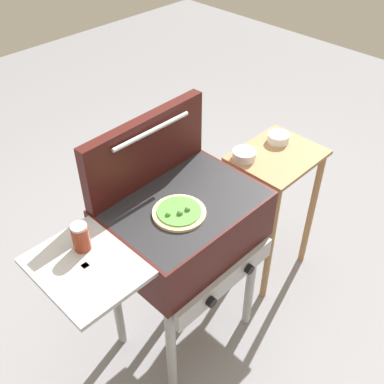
% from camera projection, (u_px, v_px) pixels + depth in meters
% --- Properties ---
extents(ground_plane, '(8.00, 8.00, 0.00)m').
position_uv_depth(ground_plane, '(185.00, 330.00, 2.43)').
color(ground_plane, gray).
extents(grill, '(0.96, 0.53, 0.90)m').
position_uv_depth(grill, '(182.00, 229.00, 1.93)').
color(grill, '#38110F').
rests_on(grill, ground_plane).
extents(grill_lid_open, '(0.63, 0.09, 0.30)m').
position_uv_depth(grill_lid_open, '(146.00, 149.00, 1.87)').
color(grill_lid_open, '#38110F').
rests_on(grill_lid_open, grill).
extents(pizza_veggie, '(0.21, 0.21, 0.03)m').
position_uv_depth(pizza_veggie, '(179.00, 212.00, 1.79)').
color(pizza_veggie, '#E0C17F').
rests_on(pizza_veggie, grill).
extents(sauce_jar, '(0.06, 0.06, 0.11)m').
position_uv_depth(sauce_jar, '(81.00, 237.00, 1.62)').
color(sauce_jar, maroon).
rests_on(sauce_jar, grill).
extents(prep_table, '(0.44, 0.36, 0.81)m').
position_uv_depth(prep_table, '(273.00, 191.00, 2.42)').
color(prep_table, olive).
rests_on(prep_table, ground_plane).
extents(topping_bowl_near, '(0.11, 0.11, 0.04)m').
position_uv_depth(topping_bowl_near, '(278.00, 138.00, 2.35)').
color(topping_bowl_near, silver).
rests_on(topping_bowl_near, prep_table).
extents(topping_bowl_far, '(0.12, 0.12, 0.04)m').
position_uv_depth(topping_bowl_far, '(244.00, 155.00, 2.23)').
color(topping_bowl_far, silver).
rests_on(topping_bowl_far, prep_table).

